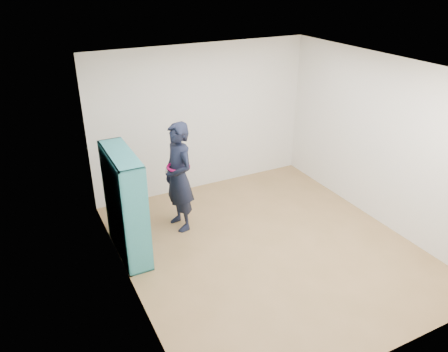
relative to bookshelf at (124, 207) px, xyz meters
name	(u,v)px	position (x,y,z in m)	size (l,w,h in m)	color
floor	(266,247)	(1.85, -0.79, -0.74)	(4.50, 4.50, 0.00)	olive
ceiling	(276,69)	(1.85, -0.79, 1.86)	(4.50, 4.50, 0.00)	white
wall_left	(124,199)	(-0.15, -0.79, 0.56)	(0.02, 4.50, 2.60)	white
wall_right	(381,142)	(3.85, -0.79, 0.56)	(0.02, 4.50, 2.60)	white
wall_back	(202,119)	(1.85, 1.46, 0.56)	(4.00, 0.02, 2.60)	white
wall_front	(400,256)	(1.85, -3.04, 0.56)	(4.00, 0.02, 2.60)	white
bookshelf	(124,207)	(0.00, 0.00, 0.00)	(0.34, 1.16, 1.54)	teal
person	(179,177)	(0.94, 0.31, 0.12)	(0.49, 0.67, 1.72)	black
smartphone	(167,171)	(0.77, 0.37, 0.23)	(0.03, 0.08, 0.12)	silver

